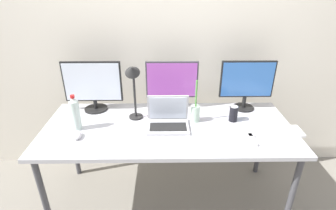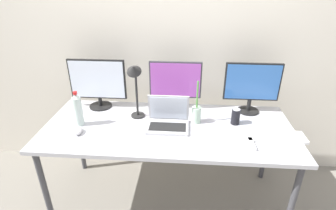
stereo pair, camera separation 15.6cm
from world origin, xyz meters
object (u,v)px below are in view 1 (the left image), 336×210
at_px(monitor_left, 93,85).
at_px(desk_lamp, 133,82).
at_px(monitor_right, 247,83).
at_px(laptop_silver, 167,120).
at_px(soda_can_near_keyboard, 233,114).
at_px(keyboard_aux, 226,141).
at_px(mouse_by_keyboard, 77,135).
at_px(monitor_center, 172,83).
at_px(bamboo_vase, 195,112).
at_px(work_desk, 168,132).
at_px(keyboard_main, 274,131).
at_px(water_bottle, 75,114).

relative_size(monitor_left, desk_lamp, 1.00).
bearing_deg(monitor_left, monitor_right, 0.32).
relative_size(laptop_silver, soda_can_near_keyboard, 2.46).
bearing_deg(desk_lamp, keyboard_aux, -25.55).
height_order(keyboard_aux, mouse_by_keyboard, mouse_by_keyboard).
relative_size(monitor_center, soda_can_near_keyboard, 3.42).
bearing_deg(monitor_center, laptop_silver, -97.78).
bearing_deg(desk_lamp, monitor_left, 152.25).
bearing_deg(bamboo_vase, monitor_left, 166.03).
height_order(bamboo_vase, desk_lamp, desk_lamp).
bearing_deg(soda_can_near_keyboard, laptop_silver, -171.80).
bearing_deg(laptop_silver, work_desk, -33.23).
height_order(laptop_silver, bamboo_vase, bamboo_vase).
bearing_deg(monitor_right, soda_can_near_keyboard, -123.68).
bearing_deg(work_desk, monitor_center, 83.20).
distance_m(keyboard_main, keyboard_aux, 0.39).
xyz_separation_m(keyboard_aux, bamboo_vase, (-0.18, 0.29, 0.06)).
distance_m(keyboard_aux, mouse_by_keyboard, 1.05).
distance_m(work_desk, soda_can_near_keyboard, 0.53).
distance_m(water_bottle, desk_lamp, 0.48).
xyz_separation_m(monitor_center, desk_lamp, (-0.29, -0.21, 0.10)).
xyz_separation_m(monitor_left, monitor_center, (0.65, 0.03, -0.00)).
bearing_deg(monitor_right, monitor_center, 178.33).
bearing_deg(mouse_by_keyboard, desk_lamp, 20.83).
height_order(work_desk, bamboo_vase, bamboo_vase).
relative_size(monitor_right, bamboo_vase, 1.30).
bearing_deg(keyboard_aux, water_bottle, 168.13).
distance_m(laptop_silver, water_bottle, 0.68).
distance_m(soda_can_near_keyboard, bamboo_vase, 0.30).
xyz_separation_m(work_desk, water_bottle, (-0.68, -0.03, 0.18)).
relative_size(work_desk, mouse_by_keyboard, 18.07).
bearing_deg(monitor_right, mouse_by_keyboard, -161.30).
xyz_separation_m(keyboard_main, soda_can_near_keyboard, (-0.26, 0.18, 0.05)).
xyz_separation_m(work_desk, laptop_silver, (-0.00, 0.00, 0.11)).
height_order(laptop_silver, desk_lamp, desk_lamp).
distance_m(monitor_center, bamboo_vase, 0.33).
bearing_deg(laptop_silver, mouse_by_keyboard, -166.66).
height_order(work_desk, monitor_left, monitor_left).
bearing_deg(desk_lamp, soda_can_near_keyboard, -1.46).
distance_m(work_desk, bamboo_vase, 0.26).
bearing_deg(laptop_silver, keyboard_main, -7.83).
height_order(monitor_left, mouse_by_keyboard, monitor_left).
relative_size(monitor_left, water_bottle, 1.72).
bearing_deg(keyboard_aux, monitor_right, 60.84).
xyz_separation_m(work_desk, keyboard_main, (0.77, -0.10, 0.07)).
bearing_deg(keyboard_main, keyboard_aux, -164.06).
relative_size(keyboard_aux, mouse_by_keyboard, 3.87).
xyz_separation_m(water_bottle, bamboo_vase, (0.89, 0.11, -0.05)).
height_order(mouse_by_keyboard, soda_can_near_keyboard, soda_can_near_keyboard).
xyz_separation_m(work_desk, monitor_center, (0.04, 0.31, 0.28)).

